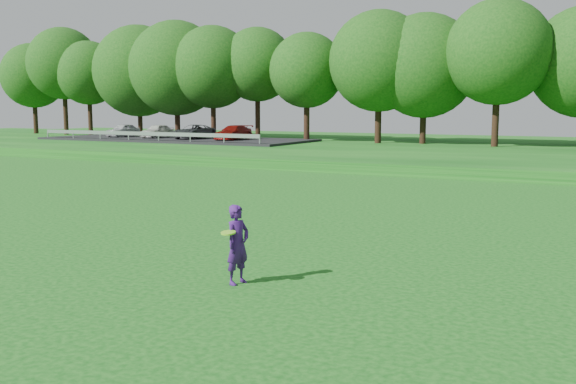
% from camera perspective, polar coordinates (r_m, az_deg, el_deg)
% --- Properties ---
extents(ground, '(140.00, 140.00, 0.00)m').
position_cam_1_polar(ground, '(16.61, -14.27, -4.74)').
color(ground, '#0D4810').
rests_on(ground, ground).
extents(berm, '(130.00, 30.00, 0.60)m').
position_cam_1_polar(berm, '(47.38, 14.49, 3.48)').
color(berm, '#0D4810').
rests_on(berm, ground).
extents(walking_path, '(130.00, 1.60, 0.04)m').
position_cam_1_polar(walking_path, '(33.99, 8.95, 1.64)').
color(walking_path, gray).
rests_on(walking_path, ground).
extents(treeline, '(104.00, 7.00, 15.00)m').
position_cam_1_polar(treeline, '(51.38, 15.86, 12.44)').
color(treeline, '#0F400E').
rests_on(treeline, berm).
extents(parking_lot, '(24.00, 9.00, 1.38)m').
position_cam_1_polar(parking_lot, '(56.67, -9.85, 4.95)').
color(parking_lot, black).
rests_on(parking_lot, berm).
extents(woman, '(0.47, 0.77, 1.58)m').
position_cam_1_polar(woman, '(12.67, -4.49, -4.67)').
color(woman, '#3F1767').
rests_on(woman, ground).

